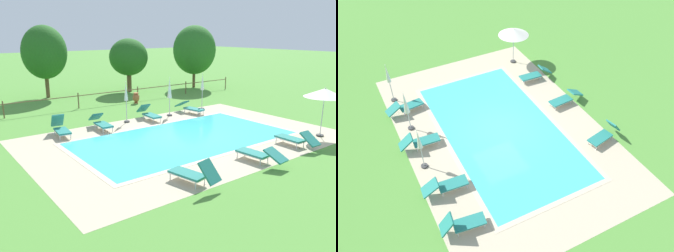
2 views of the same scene
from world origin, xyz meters
TOP-DOWN VIEW (x-y plane):
  - ground_plane at (0.00, 0.00)m, footprint 160.00×160.00m
  - pool_deck_paving at (0.00, 0.00)m, footprint 14.71×9.75m
  - swimming_pool_water at (0.00, 0.00)m, footprint 10.43×5.47m
  - pool_coping_rim at (0.00, 0.00)m, footprint 10.91×5.95m
  - sun_lounger_north_near_steps at (3.74, 3.93)m, footprint 0.90×2.13m
  - sun_lounger_north_mid at (3.18, -3.99)m, footprint 0.68×2.04m
  - sun_lounger_north_far at (0.69, 4.06)m, footprint 0.71×2.02m
  - sun_lounger_north_end at (0.29, -4.27)m, footprint 0.76×2.12m
  - sun_lounger_south_near_corner at (-2.50, 3.89)m, footprint 0.73×2.07m
  - sun_lounger_south_mid at (-3.13, -4.28)m, footprint 0.96×1.95m
  - sun_lounger_south_far at (-4.64, 3.99)m, footprint 0.82×1.90m
  - patio_umbrella_open_foreground at (5.59, -3.79)m, footprint 1.92×1.92m
  - patio_umbrella_closed_row_west at (5.08, 4.31)m, footprint 0.32×0.32m
  - patio_umbrella_closed_row_mid_west at (2.24, 4.13)m, footprint 0.32×0.32m
  - patio_umbrella_closed_row_centre at (-0.68, 4.34)m, footprint 0.32×0.32m
  - terracotta_urn_near_fence at (2.63, 8.66)m, footprint 0.49×0.49m
  - perimeter_fence at (0.99, 9.56)m, footprint 23.60×0.08m
  - tree_far_west at (4.89, 13.37)m, footprint 3.26×3.26m
  - tree_centre at (-1.69, 14.77)m, footprint 3.39×3.39m
  - tree_east_mid at (10.94, 11.87)m, footprint 3.87×3.87m

SIDE VIEW (x-z plane):
  - ground_plane at x=0.00m, z-range 0.00..0.00m
  - pool_deck_paving at x=0.00m, z-range 0.00..0.01m
  - swimming_pool_water at x=0.00m, z-range 0.00..0.01m
  - pool_coping_rim at x=0.00m, z-range 0.01..0.01m
  - sun_lounger_north_end at x=0.29m, z-range 0.00..0.70m
  - sun_lounger_north_near_steps at x=3.74m, z-range -0.01..0.72m
  - sun_lounger_south_near_corner at x=-2.50m, z-range -0.03..0.76m
  - sun_lounger_north_mid at x=3.18m, z-range -0.04..0.77m
  - sun_lounger_north_far at x=0.69m, z-range -0.05..0.80m
  - sun_lounger_south_mid at x=-3.13m, z-range -0.10..0.88m
  - sun_lounger_south_far at x=-4.64m, z-range -0.11..0.90m
  - terracotta_urn_near_fence at x=2.63m, z-range 0.03..0.79m
  - perimeter_fence at x=0.99m, z-range 0.19..1.24m
  - patio_umbrella_closed_row_centre at x=-0.68m, z-range 0.34..2.68m
  - patio_umbrella_closed_row_mid_west at x=2.24m, z-range 0.39..2.75m
  - patio_umbrella_closed_row_west at x=5.08m, z-range 0.38..2.78m
  - patio_umbrella_open_foreground at x=5.59m, z-range 0.94..3.37m
  - tree_far_west at x=4.89m, z-range 0.68..5.16m
  - tree_east_mid at x=10.94m, z-range 0.61..6.20m
  - tree_centre at x=-1.69m, z-range 0.73..6.25m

